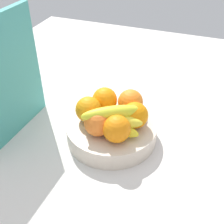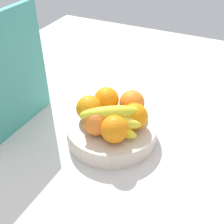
{
  "view_description": "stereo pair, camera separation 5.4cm",
  "coord_description": "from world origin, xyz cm",
  "px_view_note": "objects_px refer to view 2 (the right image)",
  "views": [
    {
      "loc": [
        -61.65,
        -25.78,
        59.33
      ],
      "look_at": [
        0.24,
        -2.83,
        9.5
      ],
      "focal_mm": 46.32,
      "sensor_mm": 36.0,
      "label": 1
    },
    {
      "loc": [
        -59.57,
        -30.76,
        59.33
      ],
      "look_at": [
        0.24,
        -2.83,
        9.5
      ],
      "focal_mm": 46.32,
      "sensor_mm": 36.0,
      "label": 2
    }
  ],
  "objects_px": {
    "orange_top_stack": "(132,103)",
    "orange_back_right": "(135,116)",
    "banana_bunch": "(110,120)",
    "orange_back_left": "(114,129)",
    "cutting_board": "(10,76)",
    "orange_front_right": "(89,108)",
    "fruit_bowl": "(112,130)",
    "orange_center": "(97,122)",
    "orange_front_left": "(106,99)"
  },
  "relations": [
    {
      "from": "fruit_bowl",
      "to": "cutting_board",
      "type": "height_order",
      "value": "cutting_board"
    },
    {
      "from": "orange_center",
      "to": "orange_front_left",
      "type": "bearing_deg",
      "value": 11.69
    },
    {
      "from": "orange_top_stack",
      "to": "cutting_board",
      "type": "height_order",
      "value": "cutting_board"
    },
    {
      "from": "orange_front_right",
      "to": "orange_back_left",
      "type": "height_order",
      "value": "same"
    },
    {
      "from": "orange_front_right",
      "to": "orange_top_stack",
      "type": "xyz_separation_m",
      "value": [
        0.08,
        -0.1,
        0.0
      ]
    },
    {
      "from": "fruit_bowl",
      "to": "orange_back_right",
      "type": "relative_size",
      "value": 3.51
    },
    {
      "from": "orange_front_right",
      "to": "orange_back_right",
      "type": "relative_size",
      "value": 1.0
    },
    {
      "from": "banana_bunch",
      "to": "orange_center",
      "type": "bearing_deg",
      "value": 120.56
    },
    {
      "from": "orange_top_stack",
      "to": "orange_back_left",
      "type": "bearing_deg",
      "value": -178.73
    },
    {
      "from": "orange_front_right",
      "to": "orange_top_stack",
      "type": "relative_size",
      "value": 1.0
    },
    {
      "from": "fruit_bowl",
      "to": "orange_front_left",
      "type": "bearing_deg",
      "value": 39.53
    },
    {
      "from": "orange_back_left",
      "to": "orange_top_stack",
      "type": "distance_m",
      "value": 0.13
    },
    {
      "from": "fruit_bowl",
      "to": "cutting_board",
      "type": "xyz_separation_m",
      "value": [
        -0.07,
        0.29,
        0.15
      ]
    },
    {
      "from": "fruit_bowl",
      "to": "orange_center",
      "type": "distance_m",
      "value": 0.09
    },
    {
      "from": "orange_front_left",
      "to": "orange_back_right",
      "type": "relative_size",
      "value": 1.0
    },
    {
      "from": "orange_front_right",
      "to": "orange_front_left",
      "type": "bearing_deg",
      "value": -22.91
    },
    {
      "from": "orange_back_left",
      "to": "cutting_board",
      "type": "relative_size",
      "value": 0.21
    },
    {
      "from": "orange_front_left",
      "to": "orange_front_right",
      "type": "bearing_deg",
      "value": 157.09
    },
    {
      "from": "orange_back_left",
      "to": "banana_bunch",
      "type": "xyz_separation_m",
      "value": [
        0.03,
        0.02,
        0.0
      ]
    },
    {
      "from": "fruit_bowl",
      "to": "orange_top_stack",
      "type": "bearing_deg",
      "value": -25.92
    },
    {
      "from": "orange_front_right",
      "to": "banana_bunch",
      "type": "distance_m",
      "value": 0.09
    },
    {
      "from": "orange_front_right",
      "to": "banana_bunch",
      "type": "bearing_deg",
      "value": -108.45
    },
    {
      "from": "orange_top_stack",
      "to": "banana_bunch",
      "type": "xyz_separation_m",
      "value": [
        -0.11,
        0.02,
        0.0
      ]
    },
    {
      "from": "orange_back_right",
      "to": "orange_top_stack",
      "type": "bearing_deg",
      "value": 28.18
    },
    {
      "from": "orange_top_stack",
      "to": "orange_back_right",
      "type": "bearing_deg",
      "value": -151.82
    },
    {
      "from": "orange_back_left",
      "to": "cutting_board",
      "type": "distance_m",
      "value": 0.34
    },
    {
      "from": "orange_front_right",
      "to": "orange_center",
      "type": "height_order",
      "value": "same"
    },
    {
      "from": "orange_back_right",
      "to": "orange_center",
      "type": "bearing_deg",
      "value": 127.79
    },
    {
      "from": "cutting_board",
      "to": "orange_back_right",
      "type": "bearing_deg",
      "value": -74.94
    },
    {
      "from": "orange_front_right",
      "to": "banana_bunch",
      "type": "height_order",
      "value": "banana_bunch"
    },
    {
      "from": "fruit_bowl",
      "to": "cutting_board",
      "type": "bearing_deg",
      "value": 103.37
    },
    {
      "from": "fruit_bowl",
      "to": "orange_center",
      "type": "xyz_separation_m",
      "value": [
        -0.06,
        0.02,
        0.07
      ]
    },
    {
      "from": "orange_center",
      "to": "cutting_board",
      "type": "distance_m",
      "value": 0.28
    },
    {
      "from": "fruit_bowl",
      "to": "orange_back_right",
      "type": "height_order",
      "value": "orange_back_right"
    },
    {
      "from": "fruit_bowl",
      "to": "orange_front_right",
      "type": "bearing_deg",
      "value": 98.16
    },
    {
      "from": "orange_front_right",
      "to": "orange_back_right",
      "type": "height_order",
      "value": "same"
    },
    {
      "from": "fruit_bowl",
      "to": "orange_center",
      "type": "bearing_deg",
      "value": 159.9
    },
    {
      "from": "fruit_bowl",
      "to": "banana_bunch",
      "type": "bearing_deg",
      "value": -162.07
    },
    {
      "from": "orange_front_left",
      "to": "fruit_bowl",
      "type": "bearing_deg",
      "value": -140.47
    },
    {
      "from": "orange_top_stack",
      "to": "cutting_board",
      "type": "distance_m",
      "value": 0.36
    },
    {
      "from": "orange_top_stack",
      "to": "orange_front_right",
      "type": "bearing_deg",
      "value": 127.53
    },
    {
      "from": "orange_back_right",
      "to": "orange_front_right",
      "type": "bearing_deg",
      "value": 98.51
    },
    {
      "from": "orange_front_left",
      "to": "orange_front_right",
      "type": "height_order",
      "value": "same"
    },
    {
      "from": "orange_back_right",
      "to": "orange_top_stack",
      "type": "height_order",
      "value": "same"
    },
    {
      "from": "orange_back_left",
      "to": "banana_bunch",
      "type": "relative_size",
      "value": 0.43
    },
    {
      "from": "fruit_bowl",
      "to": "orange_back_left",
      "type": "relative_size",
      "value": 3.51
    },
    {
      "from": "orange_front_right",
      "to": "cutting_board",
      "type": "xyz_separation_m",
      "value": [
        -0.06,
        0.22,
        0.09
      ]
    },
    {
      "from": "orange_center",
      "to": "banana_bunch",
      "type": "bearing_deg",
      "value": -59.44
    },
    {
      "from": "orange_front_left",
      "to": "orange_center",
      "type": "relative_size",
      "value": 1.0
    },
    {
      "from": "orange_top_stack",
      "to": "banana_bunch",
      "type": "height_order",
      "value": "banana_bunch"
    }
  ]
}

